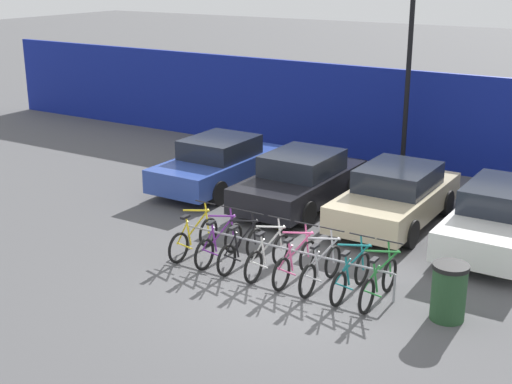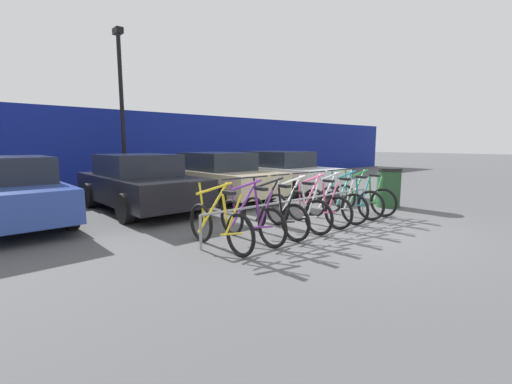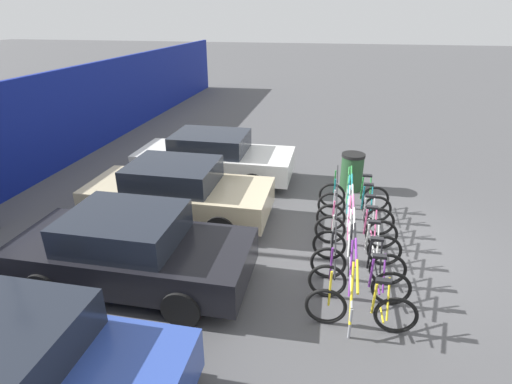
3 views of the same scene
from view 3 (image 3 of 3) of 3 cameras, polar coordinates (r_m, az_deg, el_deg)
ground_plane at (r=8.96m, az=17.15°, el=-7.17°), size 120.00×120.00×0.00m
bike_rack at (r=8.22m, az=13.16°, el=-5.69°), size 4.74×0.04×0.57m
bicycle_yellow at (r=6.56m, az=14.69°, el=-15.78°), size 0.68×1.71×1.05m
bicycle_purple at (r=7.08m, az=14.48°, el=-12.39°), size 0.68×1.71×1.05m
bicycle_black at (r=7.53m, az=14.33°, el=-9.93°), size 0.68×1.71×1.05m
bicycle_white at (r=8.06m, az=14.17°, el=-7.44°), size 0.68×1.71×1.05m
bicycle_pink at (r=8.60m, az=14.04°, el=-5.29°), size 0.68×1.71×1.05m
bicycle_silver at (r=9.09m, az=13.94°, el=-3.57°), size 0.68×1.71×1.05m
bicycle_teal at (r=9.65m, az=13.84°, el=-1.85°), size 0.68×1.71×1.05m
bicycle_green at (r=10.16m, az=13.75°, el=-0.49°), size 0.68×1.71×1.05m
car_blue at (r=5.90m, az=-32.08°, el=-20.74°), size 1.91×4.18×1.40m
car_black at (r=7.45m, az=-17.37°, el=-7.88°), size 1.91×4.17×1.40m
car_beige at (r=9.47m, az=-11.08°, el=0.01°), size 1.91×4.24×1.40m
car_white at (r=11.63m, az=-6.01°, el=4.97°), size 1.91×4.45×1.40m
trash_bin at (r=11.28m, az=13.53°, el=2.85°), size 0.63×0.63×1.03m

